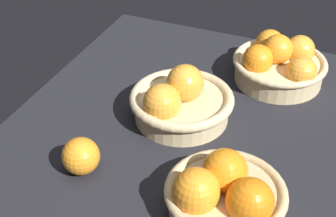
# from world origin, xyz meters

# --- Properties ---
(market_tray) EXTENTS (0.84, 0.72, 0.03)m
(market_tray) POSITION_xyz_m (0.00, 0.00, 0.01)
(market_tray) COLOR black
(market_tray) RESTS_ON ground
(basket_near_left) EXTENTS (0.21, 0.21, 0.11)m
(basket_near_left) POSITION_xyz_m (-0.21, -0.15, 0.07)
(basket_near_left) COLOR tan
(basket_near_left) RESTS_ON market_tray
(basket_near_right) EXTENTS (0.22, 0.22, 0.11)m
(basket_near_right) POSITION_xyz_m (0.24, -0.14, 0.08)
(basket_near_right) COLOR #D3BC8C
(basket_near_right) RESTS_ON market_tray
(basket_center) EXTENTS (0.22, 0.22, 0.12)m
(basket_center) POSITION_xyz_m (0.01, 0.02, 0.07)
(basket_center) COLOR #D3BC8C
(basket_center) RESTS_ON market_tray
(loose_orange_front_gap) EXTENTS (0.07, 0.07, 0.07)m
(loose_orange_front_gap) POSITION_xyz_m (-0.21, 0.13, 0.07)
(loose_orange_front_gap) COLOR orange
(loose_orange_front_gap) RESTS_ON market_tray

